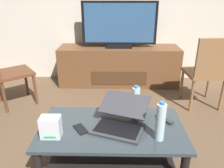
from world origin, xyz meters
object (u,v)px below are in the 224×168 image
object	(u,v)px
cell_phone	(81,129)
media_cabinet	(119,66)
dining_chair	(207,70)
router_box	(51,127)
water_bottle_near	(136,100)
coffee_table	(112,141)
tv_remote	(164,119)
television	(119,26)
water_bottle_far	(161,122)
laptop	(120,119)
side_chair	(6,69)

from	to	relation	value
cell_phone	media_cabinet	bearing A→B (deg)	47.16
dining_chair	cell_phone	distance (m)	1.83
router_box	water_bottle_near	bearing A→B (deg)	30.04
coffee_table	router_box	xyz separation A→B (m)	(-0.43, -0.13, 0.22)
media_cabinet	dining_chair	bearing A→B (deg)	-36.47
router_box	tv_remote	xyz separation A→B (m)	(0.86, 0.23, -0.07)
television	router_box	distance (m)	2.15
dining_chair	tv_remote	distance (m)	1.27
water_bottle_far	laptop	bearing A→B (deg)	148.57
water_bottle_near	side_chair	bearing A→B (deg)	149.51
dining_chair	tv_remote	bearing A→B (deg)	-124.98
water_bottle_near	cell_phone	xyz separation A→B (m)	(-0.44, -0.28, -0.11)
media_cabinet	cell_phone	xyz separation A→B (m)	(-0.31, -1.98, 0.14)
television	laptop	bearing A→B (deg)	-90.22
router_box	water_bottle_far	xyz separation A→B (m)	(0.77, -0.01, 0.06)
television	router_box	xyz separation A→B (m)	(-0.51, -2.05, -0.42)
laptop	tv_remote	distance (m)	0.37
media_cabinet	side_chair	distance (m)	1.65
coffee_table	water_bottle_far	world-z (taller)	water_bottle_far
television	tv_remote	distance (m)	1.91
cell_phone	dining_chair	bearing A→B (deg)	6.49
water_bottle_near	dining_chair	bearing A→B (deg)	43.53
water_bottle_far	cell_phone	distance (m)	0.60
laptop	tv_remote	world-z (taller)	laptop
television	side_chair	size ratio (longest dim) A/B	1.25
media_cabinet	water_bottle_far	distance (m)	2.12
side_chair	tv_remote	world-z (taller)	side_chair
side_chair	laptop	world-z (taller)	side_chair
television	laptop	world-z (taller)	television
router_box	cell_phone	size ratio (longest dim) A/B	1.15
coffee_table	television	distance (m)	2.02
water_bottle_near	laptop	bearing A→B (deg)	-121.94
media_cabinet	tv_remote	size ratio (longest dim) A/B	11.72
coffee_table	media_cabinet	distance (m)	1.94
media_cabinet	cell_phone	bearing A→B (deg)	-98.94
side_chair	tv_remote	size ratio (longest dim) A/B	5.57
media_cabinet	tv_remote	bearing A→B (deg)	-79.11
media_cabinet	router_box	xyz separation A→B (m)	(-0.51, -2.07, 0.21)
router_box	water_bottle_near	world-z (taller)	water_bottle_near
side_chair	water_bottle_near	xyz separation A→B (m)	(1.57, -0.92, 0.05)
side_chair	cell_phone	world-z (taller)	side_chair
water_bottle_near	tv_remote	distance (m)	0.28
dining_chair	router_box	bearing A→B (deg)	-141.29
media_cabinet	tv_remote	world-z (taller)	media_cabinet
media_cabinet	water_bottle_near	distance (m)	1.73
television	cell_phone	world-z (taller)	television
cell_phone	tv_remote	distance (m)	0.68
media_cabinet	water_bottle_far	bearing A→B (deg)	-82.75
side_chair	router_box	xyz separation A→B (m)	(0.93, -1.29, 0.02)
coffee_table	cell_phone	distance (m)	0.28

